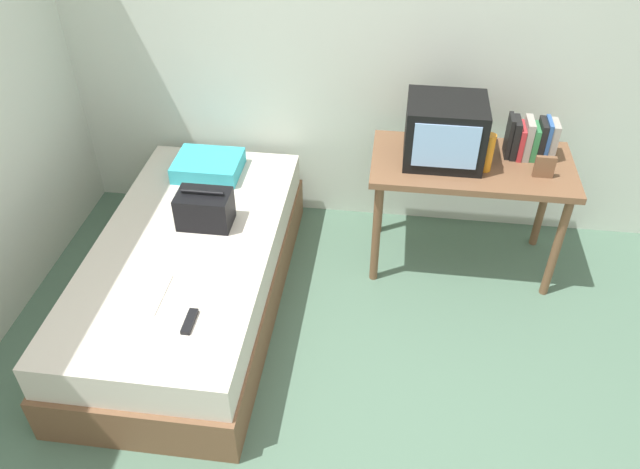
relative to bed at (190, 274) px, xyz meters
The scene contains 12 objects.
ground_plane 1.32m from the bed, 43.39° to the right, with size 8.00×8.00×0.00m, color #4C6B56.
wall_back 1.80m from the bed, 49.47° to the left, with size 5.20×0.10×2.60m, color silver.
bed is the anchor object (origin of this frame).
desk 1.73m from the bed, 21.51° to the left, with size 1.16×0.60×0.75m.
tv 1.66m from the bed, 24.50° to the left, with size 0.44×0.39×0.36m.
water_bottle 1.82m from the bed, 18.34° to the left, with size 0.07×0.07×0.22m, color orange.
book_row 2.11m from the bed, 21.04° to the left, with size 0.27×0.17×0.25m.
picture_frame 2.08m from the bed, 14.66° to the left, with size 0.11×0.02×0.13m, color brown.
pillow 0.75m from the bed, 94.04° to the left, with size 0.41×0.33×0.10m, color #33A8B7.
handbag 0.40m from the bed, 65.71° to the left, with size 0.30×0.20×0.22m.
magazine 0.51m from the bed, 100.29° to the right, with size 0.21×0.29×0.01m, color white.
remote_dark 0.68m from the bed, 70.75° to the right, with size 0.04×0.16×0.02m, color black.
Camera 1 is at (0.14, -1.67, 2.68)m, focal length 35.37 mm.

